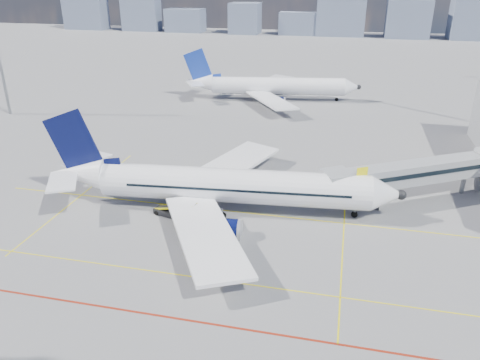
{
  "coord_description": "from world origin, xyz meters",
  "views": [
    {
      "loc": [
        12.86,
        -41.45,
        26.77
      ],
      "look_at": [
        1.33,
        8.69,
        4.0
      ],
      "focal_mm": 35.0,
      "sensor_mm": 36.0,
      "label": 1
    }
  ],
  "objects_px": {
    "main_aircraft": "(219,186)",
    "cargo_dolly": "(199,244)",
    "baggage_tug": "(217,246)",
    "ramp_worker": "(222,262)",
    "second_aircraft": "(270,86)",
    "belt_loader": "(171,212)"
  },
  "relations": [
    {
      "from": "baggage_tug",
      "to": "second_aircraft",
      "type": "bearing_deg",
      "value": 75.59
    },
    {
      "from": "second_aircraft",
      "to": "baggage_tug",
      "type": "relative_size",
      "value": 17.26
    },
    {
      "from": "main_aircraft",
      "to": "cargo_dolly",
      "type": "xyz_separation_m",
      "value": [
        0.58,
        -9.87,
        -2.25
      ]
    },
    {
      "from": "second_aircraft",
      "to": "cargo_dolly",
      "type": "xyz_separation_m",
      "value": [
        3.53,
        -65.27,
        -2.26
      ]
    },
    {
      "from": "main_aircraft",
      "to": "ramp_worker",
      "type": "height_order",
      "value": "main_aircraft"
    },
    {
      "from": "main_aircraft",
      "to": "second_aircraft",
      "type": "bearing_deg",
      "value": 87.56
    },
    {
      "from": "cargo_dolly",
      "to": "belt_loader",
      "type": "relative_size",
      "value": 0.58
    },
    {
      "from": "second_aircraft",
      "to": "baggage_tug",
      "type": "bearing_deg",
      "value": -94.37
    },
    {
      "from": "belt_loader",
      "to": "baggage_tug",
      "type": "bearing_deg",
      "value": -23.74
    },
    {
      "from": "second_aircraft",
      "to": "ramp_worker",
      "type": "bearing_deg",
      "value": -93.52
    },
    {
      "from": "second_aircraft",
      "to": "main_aircraft",
      "type": "bearing_deg",
      "value": -96.03
    },
    {
      "from": "cargo_dolly",
      "to": "baggage_tug",
      "type": "bearing_deg",
      "value": 30.77
    },
    {
      "from": "second_aircraft",
      "to": "belt_loader",
      "type": "distance_m",
      "value": 58.56
    },
    {
      "from": "main_aircraft",
      "to": "ramp_worker",
      "type": "bearing_deg",
      "value": -78.96
    },
    {
      "from": "cargo_dolly",
      "to": "main_aircraft",
      "type": "bearing_deg",
      "value": 107.43
    },
    {
      "from": "baggage_tug",
      "to": "cargo_dolly",
      "type": "height_order",
      "value": "cargo_dolly"
    },
    {
      "from": "baggage_tug",
      "to": "ramp_worker",
      "type": "height_order",
      "value": "ramp_worker"
    },
    {
      "from": "second_aircraft",
      "to": "baggage_tug",
      "type": "distance_m",
      "value": 65.0
    },
    {
      "from": "main_aircraft",
      "to": "ramp_worker",
      "type": "relative_size",
      "value": 28.78
    },
    {
      "from": "main_aircraft",
      "to": "belt_loader",
      "type": "distance_m",
      "value": 6.51
    },
    {
      "from": "baggage_tug",
      "to": "ramp_worker",
      "type": "bearing_deg",
      "value": -85.87
    },
    {
      "from": "main_aircraft",
      "to": "baggage_tug",
      "type": "relative_size",
      "value": 18.72
    }
  ]
}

